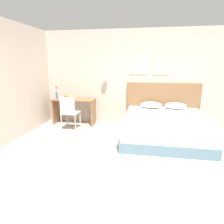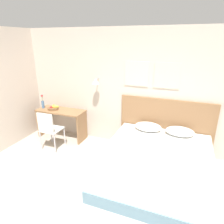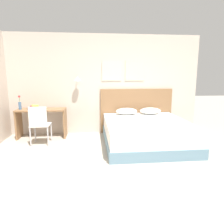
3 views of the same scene
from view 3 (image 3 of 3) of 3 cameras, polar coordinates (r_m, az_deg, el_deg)
The scene contains 11 objects.
ground_plane at distance 3.11m, azimuth -1.70°, elevation -20.15°, with size 24.00×24.00×0.00m, color #B2A899.
wall_back at distance 5.47m, azimuth -3.78°, elevation 7.80°, with size 5.51×0.31×2.65m.
bed at distance 4.71m, azimuth 9.65°, elevation -5.83°, with size 1.88×2.04×0.56m.
headboard at distance 5.62m, azimuth 6.96°, elevation 0.39°, with size 2.00×0.06×1.21m.
pillow_left at distance 5.30m, azimuth 4.17°, elevation 0.21°, with size 0.57×0.36×0.17m.
pillow_right at distance 5.45m, azimuth 10.88°, elevation 0.33°, with size 0.57×0.36×0.17m.
folded_towel_near_foot at distance 4.37m, azimuth 12.12°, elevation -2.97°, with size 0.32×0.30×0.06m.
desk at distance 5.40m, azimuth -19.42°, elevation -1.51°, with size 1.20×0.49×0.74m.
desk_chair at distance 4.79m, azimuth -20.05°, elevation -2.82°, with size 0.42×0.42×0.91m.
fruit_bowl at distance 5.38m, azimuth -21.66°, elevation 1.18°, with size 0.29×0.27×0.11m.
flower_vase at distance 5.45m, azimuth -24.84°, elevation 2.04°, with size 0.07×0.07×0.35m.
Camera 3 is at (-0.18, -2.67, 1.59)m, focal length 32.00 mm.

